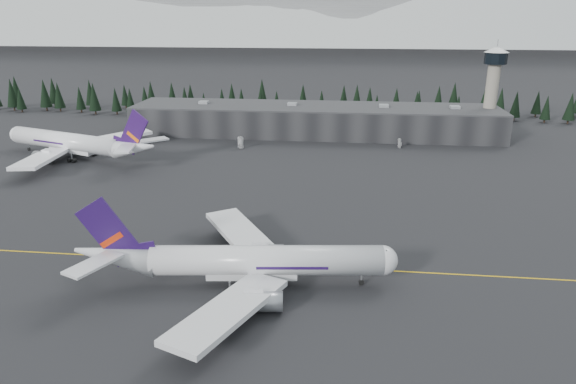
# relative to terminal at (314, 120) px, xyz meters

# --- Properties ---
(ground) EXTENTS (1400.00, 1400.00, 0.00)m
(ground) POSITION_rel_terminal_xyz_m (0.00, -125.00, -6.30)
(ground) COLOR black
(ground) RESTS_ON ground
(taxiline) EXTENTS (400.00, 0.40, 0.02)m
(taxiline) POSITION_rel_terminal_xyz_m (0.00, -127.00, -6.29)
(taxiline) COLOR gold
(taxiline) RESTS_ON ground
(terminal) EXTENTS (160.00, 30.00, 12.60)m
(terminal) POSITION_rel_terminal_xyz_m (0.00, 0.00, 0.00)
(terminal) COLOR black
(terminal) RESTS_ON ground
(control_tower) EXTENTS (10.00, 10.00, 37.70)m
(control_tower) POSITION_rel_terminal_xyz_m (75.00, 3.00, 17.11)
(control_tower) COLOR gray
(control_tower) RESTS_ON ground
(treeline) EXTENTS (360.00, 20.00, 15.00)m
(treeline) POSITION_rel_terminal_xyz_m (0.00, 37.00, 1.20)
(treeline) COLOR black
(treeline) RESTS_ON ground
(mountain_ridge) EXTENTS (4400.00, 900.00, 420.00)m
(mountain_ridge) POSITION_rel_terminal_xyz_m (0.00, 875.00, -6.30)
(mountain_ridge) COLOR white
(mountain_ridge) RESTS_ON ground
(jet_main) EXTENTS (63.65, 58.47, 18.74)m
(jet_main) POSITION_rel_terminal_xyz_m (-6.29, -136.25, -1.02)
(jet_main) COLOR silver
(jet_main) RESTS_ON ground
(jet_parked) EXTENTS (68.27, 61.41, 20.65)m
(jet_parked) POSITION_rel_terminal_xyz_m (-84.22, -50.73, -0.48)
(jet_parked) COLOR white
(jet_parked) RESTS_ON ground
(gse_vehicle_a) EXTENTS (2.95, 5.28, 1.40)m
(gse_vehicle_a) POSITION_rel_terminal_xyz_m (-27.47, -29.70, -5.60)
(gse_vehicle_a) COLOR silver
(gse_vehicle_a) RESTS_ON ground
(gse_vehicle_b) EXTENTS (4.28, 3.11, 1.35)m
(gse_vehicle_b) POSITION_rel_terminal_xyz_m (35.70, -21.52, -5.62)
(gse_vehicle_b) COLOR silver
(gse_vehicle_b) RESTS_ON ground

